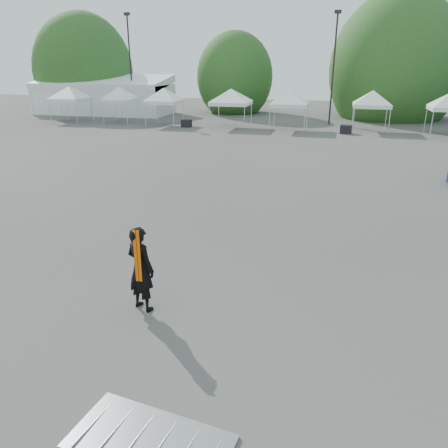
# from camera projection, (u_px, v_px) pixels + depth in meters

# --- Properties ---
(ground) EXTENTS (120.00, 120.00, 0.00)m
(ground) POSITION_uv_depth(u_px,v_px,m) (198.00, 259.00, 12.95)
(ground) COLOR #474442
(ground) RESTS_ON ground
(marquee) EXTENTS (15.00, 6.25, 4.23)m
(marquee) POSITION_uv_depth(u_px,v_px,m) (104.00, 96.00, 49.13)
(marquee) COLOR white
(marquee) RESTS_ON ground
(light_pole_west) EXTENTS (0.60, 0.25, 10.30)m
(light_pole_west) POSITION_uv_depth(u_px,v_px,m) (130.00, 60.00, 45.99)
(light_pole_west) COLOR black
(light_pole_west) RESTS_ON ground
(light_pole_east) EXTENTS (0.60, 0.25, 9.80)m
(light_pole_east) POSITION_uv_depth(u_px,v_px,m) (334.00, 62.00, 39.45)
(light_pole_east) COLOR black
(light_pole_east) RESTS_ON ground
(tree_far_w) EXTENTS (4.80, 4.80, 7.30)m
(tree_far_w) POSITION_uv_depth(u_px,v_px,m) (84.00, 71.00, 51.89)
(tree_far_w) COLOR #382314
(tree_far_w) RESTS_ON ground
(tree_mid_w) EXTENTS (4.16, 4.16, 6.33)m
(tree_mid_w) POSITION_uv_depth(u_px,v_px,m) (235.00, 77.00, 49.79)
(tree_mid_w) COLOR #382314
(tree_mid_w) RESTS_ON ground
(tree_mid_e) EXTENTS (5.12, 5.12, 7.79)m
(tree_mid_e) POSITION_uv_depth(u_px,v_px,m) (394.00, 69.00, 44.67)
(tree_mid_e) COLOR #382314
(tree_mid_e) RESTS_ON ground
(tent_a) EXTENTS (4.37, 4.37, 3.88)m
(tent_a) POSITION_uv_depth(u_px,v_px,m) (69.00, 89.00, 42.45)
(tent_a) COLOR silver
(tent_a) RESTS_ON ground
(tent_b) EXTENTS (3.75, 3.75, 3.88)m
(tent_b) POSITION_uv_depth(u_px,v_px,m) (119.00, 90.00, 41.60)
(tent_b) COLOR silver
(tent_b) RESTS_ON ground
(tent_c) EXTENTS (4.14, 4.14, 3.88)m
(tent_c) POSITION_uv_depth(u_px,v_px,m) (164.00, 91.00, 39.85)
(tent_c) COLOR silver
(tent_c) RESTS_ON ground
(tent_d) EXTENTS (4.70, 4.70, 3.88)m
(tent_d) POSITION_uv_depth(u_px,v_px,m) (231.00, 92.00, 38.54)
(tent_d) COLOR silver
(tent_d) RESTS_ON ground
(tent_e) EXTENTS (4.41, 4.41, 3.88)m
(tent_e) POSITION_uv_depth(u_px,v_px,m) (290.00, 93.00, 36.95)
(tent_e) COLOR silver
(tent_e) RESTS_ON ground
(tent_f) EXTENTS (4.26, 4.26, 3.88)m
(tent_f) POSITION_uv_depth(u_px,v_px,m) (373.00, 94.00, 36.31)
(tent_f) COLOR silver
(tent_f) RESTS_ON ground
(man) EXTENTS (0.88, 0.74, 2.06)m
(man) POSITION_uv_depth(u_px,v_px,m) (141.00, 269.00, 10.01)
(man) COLOR black
(man) RESTS_ON ground
(barrier_mid) EXTENTS (2.63, 1.58, 0.08)m
(barrier_mid) POSITION_uv_depth(u_px,v_px,m) (150.00, 441.00, 6.67)
(barrier_mid) COLOR #94979B
(barrier_mid) RESTS_ON ground
(crate_west) EXTENTS (0.90, 0.73, 0.65)m
(crate_west) POSITION_uv_depth(u_px,v_px,m) (186.00, 123.00, 39.40)
(crate_west) COLOR black
(crate_west) RESTS_ON ground
(crate_mid) EXTENTS (0.97, 0.79, 0.70)m
(crate_mid) POSITION_uv_depth(u_px,v_px,m) (346.00, 129.00, 35.76)
(crate_mid) COLOR black
(crate_mid) RESTS_ON ground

